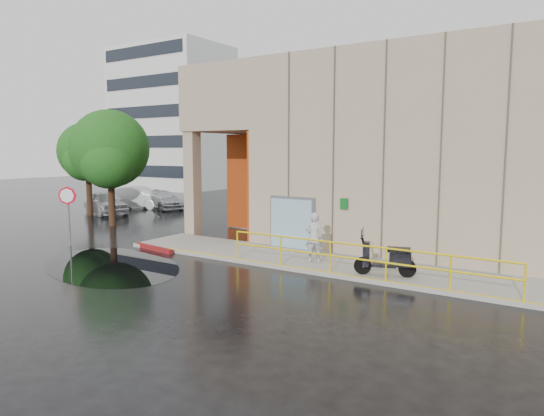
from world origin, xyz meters
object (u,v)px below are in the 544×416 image
Objects in this scene: scooter at (386,249)px; red_curb at (153,248)px; tree_near at (109,152)px; person at (314,237)px; tree_far at (87,154)px; car_a at (106,202)px; car_b at (139,197)px; car_c at (162,200)px; stop_sign at (68,203)px.

red_curb is (-9.73, -0.70, -0.92)m from scooter.
tree_near is (-16.36, 2.57, 3.02)m from scooter.
person is 7.09m from red_curb.
person is at bearing -13.06° from tree_far.
car_a is at bearing 145.12° from tree_near.
car_a is (-18.11, 5.31, -0.28)m from person.
car_b reaches higher than red_curb.
person is at bearing -101.43° from car_c.
red_curb is at bearing -118.49° from car_c.
car_b is 0.80× the size of tree_far.
tree_near is (-6.63, 3.27, 3.95)m from red_curb.
car_b is at bearing 95.56° from tree_far.
scooter reaches higher than car_a.
person is 20.76m from car_b.
red_curb is at bearing -145.74° from car_b.
person is 0.90× the size of scooter.
person is at bearing -85.73° from car_a.
tree_far is at bearing -175.43° from car_c.
tree_far is at bearing 154.79° from red_curb.
tree_near is at bearing -136.15° from car_c.
tree_far is (-4.83, 2.12, -0.13)m from tree_near.
scooter reaches higher than car_b.
car_a is (-20.91, 5.74, -0.24)m from scooter.
car_a is 0.72× the size of tree_near.
tree_far reaches higher than person.
car_c reaches higher than red_curb.
red_curb is 0.55× the size of car_c.
stop_sign reaches higher than car_c.
scooter is 9.80m from red_curb.
tree_far reaches higher than red_curb.
car_b is at bearing 128.58° from tree_near.
tree_near reaches higher than car_b.
stop_sign is 5.84m from tree_near.
scooter is at bearing 4.14° from red_curb.
tree_near is (4.55, -3.17, 3.27)m from car_a.
red_curb is at bearing -26.27° from tree_near.
car_b reaches higher than car_a.
stop_sign is 1.08× the size of red_curb.
tree_far is at bearing -42.52° from person.
tree_near is 1.07× the size of tree_far.
car_c is (0.90, 4.16, -0.14)m from car_a.
tree_near is at bearing -38.44° from person.
person reaches higher than car_c.
person is at bearing 154.52° from scooter.
scooter is 0.77× the size of stop_sign.
car_c is at bearing 134.10° from red_curb.
scooter is 13.64m from stop_sign.
car_a is 3.32m from tree_far.
tree_near is (-2.89, 4.59, 2.16)m from stop_sign.
person reaches higher than car_a.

